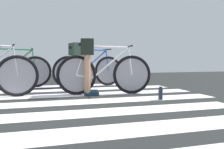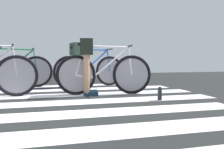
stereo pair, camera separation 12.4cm
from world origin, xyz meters
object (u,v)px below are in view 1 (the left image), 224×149
Objects in this scene: cyclist_3_of_4 at (76,59)px; bicycle_4_of_4 at (11,71)px; cyclist_1_of_4 at (87,59)px; bicycle_3_of_4 at (89,70)px; bicycle_1_of_4 at (104,73)px; water_bottle at (161,94)px.

bicycle_4_of_4 is at bearing 157.87° from cyclist_3_of_4.
cyclist_1_of_4 reaches higher than bicycle_3_of_4.
bicycle_3_of_4 is 1.72m from bicycle_4_of_4.
cyclist_3_of_4 reaches higher than bicycle_1_of_4.
water_bottle is at bearing -41.98° from bicycle_1_of_4.
cyclist_3_of_4 is 4.79× the size of water_bottle.
water_bottle is at bearing -75.04° from cyclist_3_of_4.
bicycle_3_of_4 is 0.99× the size of bicycle_4_of_4.
bicycle_1_of_4 is at bearing -99.90° from bicycle_3_of_4.
bicycle_4_of_4 is (-1.75, 1.53, 0.00)m from bicycle_1_of_4.
cyclist_1_of_4 is 0.58× the size of bicycle_4_of_4.
bicycle_3_of_4 is at bearing 108.76° from water_bottle.
cyclist_3_of_4 is (-0.03, 1.22, 0.01)m from cyclist_1_of_4.
bicycle_1_of_4 is 0.99× the size of bicycle_4_of_4.
bicycle_1_of_4 is 1.32m from bicycle_3_of_4.
cyclist_3_of_4 is (-0.30, -0.06, 0.27)m from bicycle_3_of_4.
bicycle_3_of_4 is at bearing 86.04° from cyclist_1_of_4.
bicycle_1_of_4 is at bearing 0.00° from cyclist_1_of_4.
cyclist_1_of_4 is at bearing 138.82° from water_bottle.
cyclist_3_of_4 reaches higher than water_bottle.
cyclist_1_of_4 is 4.74× the size of water_bottle.
cyclist_1_of_4 is 1.33m from bicycle_3_of_4.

